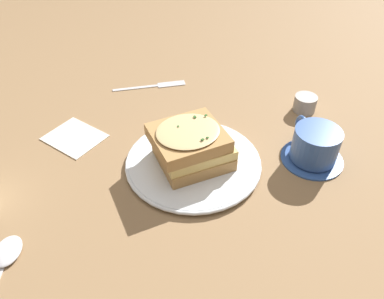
% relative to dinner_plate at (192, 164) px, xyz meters
% --- Properties ---
extents(ground_plane, '(2.40, 2.40, 0.00)m').
position_rel_dinner_plate_xyz_m(ground_plane, '(-0.01, -0.00, -0.01)').
color(ground_plane, olive).
extents(dinner_plate, '(0.26, 0.26, 0.01)m').
position_rel_dinner_plate_xyz_m(dinner_plate, '(0.00, 0.00, 0.00)').
color(dinner_plate, white).
rests_on(dinner_plate, ground_plane).
extents(sandwich, '(0.17, 0.17, 0.08)m').
position_rel_dinner_plate_xyz_m(sandwich, '(0.00, 0.00, 0.04)').
color(sandwich, '#B2844C').
rests_on(sandwich, dinner_plate).
extents(teacup_with_saucer, '(0.12, 0.12, 0.07)m').
position_rel_dinner_plate_xyz_m(teacup_with_saucer, '(-0.19, -0.15, 0.03)').
color(teacup_with_saucer, '#33569E').
rests_on(teacup_with_saucer, ground_plane).
extents(fork, '(0.14, 0.14, 0.00)m').
position_rel_dinner_plate_xyz_m(fork, '(0.24, -0.20, -0.01)').
color(fork, silver).
rests_on(fork, ground_plane).
extents(spoon, '(0.11, 0.15, 0.01)m').
position_rel_dinner_plate_xyz_m(spoon, '(0.12, 0.33, -0.00)').
color(spoon, silver).
rests_on(spoon, ground_plane).
extents(napkin, '(0.12, 0.10, 0.00)m').
position_rel_dinner_plate_xyz_m(napkin, '(0.26, 0.06, -0.01)').
color(napkin, silver).
rests_on(napkin, ground_plane).
extents(condiment_pot, '(0.05, 0.05, 0.04)m').
position_rel_dinner_plate_xyz_m(condiment_pot, '(-0.11, -0.30, 0.01)').
color(condiment_pot, gray).
rests_on(condiment_pot, ground_plane).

